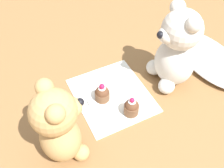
# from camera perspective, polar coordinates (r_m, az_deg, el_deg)

# --- Properties ---
(ground_plane) EXTENTS (4.00, 4.00, 0.00)m
(ground_plane) POSITION_cam_1_polar(r_m,az_deg,el_deg) (0.84, 0.00, -2.53)
(ground_plane) COLOR olive
(knitted_placemat) EXTENTS (0.25, 0.22, 0.01)m
(knitted_placemat) POSITION_cam_1_polar(r_m,az_deg,el_deg) (0.84, 0.00, -2.40)
(knitted_placemat) COLOR silver
(knitted_placemat) RESTS_ON ground_plane
(tulle_cloth) EXTENTS (0.34, 0.18, 0.04)m
(tulle_cloth) POSITION_cam_1_polar(r_m,az_deg,el_deg) (1.00, 20.27, 5.40)
(tulle_cloth) COLOR silver
(tulle_cloth) RESTS_ON ground_plane
(teddy_bear_cream) EXTENTS (0.15, 0.15, 0.27)m
(teddy_bear_cream) POSITION_cam_1_polar(r_m,az_deg,el_deg) (0.82, 13.76, 7.21)
(teddy_bear_cream) COLOR silver
(teddy_bear_cream) RESTS_ON ground_plane
(teddy_bear_tan) EXTENTS (0.12, 0.13, 0.24)m
(teddy_bear_tan) POSITION_cam_1_polar(r_m,az_deg,el_deg) (0.65, -11.51, -8.92)
(teddy_bear_tan) COLOR tan
(teddy_bear_tan) RESTS_ON ground_plane
(cupcake_near_cream_bear) EXTENTS (0.04, 0.04, 0.07)m
(cupcake_near_cream_bear) POSITION_cam_1_polar(r_m,az_deg,el_deg) (0.77, 4.27, -5.03)
(cupcake_near_cream_bear) COLOR brown
(cupcake_near_cream_bear) RESTS_ON knitted_placemat
(saucer_plate) EXTENTS (0.09, 0.09, 0.01)m
(saucer_plate) POSITION_cam_1_polar(r_m,az_deg,el_deg) (0.82, -2.09, -3.28)
(saucer_plate) COLOR white
(saucer_plate) RESTS_ON knitted_placemat
(cupcake_near_tan_bear) EXTENTS (0.05, 0.05, 0.07)m
(cupcake_near_tan_bear) POSITION_cam_1_polar(r_m,az_deg,el_deg) (0.80, -2.14, -2.07)
(cupcake_near_tan_bear) COLOR brown
(cupcake_near_tan_bear) RESTS_ON saucer_plate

